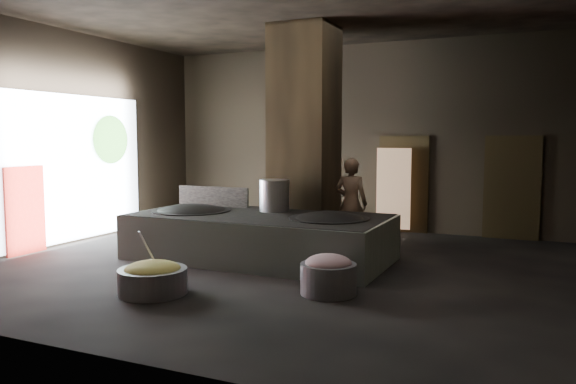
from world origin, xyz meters
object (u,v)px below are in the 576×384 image
at_px(stock_pot, 274,196).
at_px(meat_basin, 328,279).
at_px(wok_left, 191,215).
at_px(cook, 351,203).
at_px(hearth_platform, 259,237).
at_px(veg_basin, 153,281).
at_px(wok_right, 329,223).

distance_m(stock_pot, meat_basin, 3.09).
xyz_separation_m(wok_left, cook, (2.69, 1.69, 0.17)).
xyz_separation_m(hearth_platform, stock_pot, (0.05, 0.55, 0.72)).
height_order(stock_pot, cook, cook).
xyz_separation_m(stock_pot, cook, (1.19, 1.09, -0.21)).
height_order(hearth_platform, wok_left, wok_left).
xyz_separation_m(stock_pot, veg_basin, (-0.39, -3.25, -0.95)).
bearing_deg(hearth_platform, cook, 53.35).
height_order(wok_left, stock_pot, stock_pot).
bearing_deg(wok_right, stock_pot, 158.96).
distance_m(wok_right, cook, 1.60).
bearing_deg(veg_basin, stock_pot, 83.08).
height_order(wok_left, cook, cook).
bearing_deg(cook, wok_right, 93.66).
bearing_deg(cook, hearth_platform, 52.69).
relative_size(cook, meat_basin, 2.28).
relative_size(wok_right, veg_basin, 1.40).
xyz_separation_m(veg_basin, meat_basin, (2.32, 1.01, 0.04)).
xyz_separation_m(stock_pot, meat_basin, (1.92, -2.24, -0.91)).
height_order(hearth_platform, wok_right, wok_right).
height_order(hearth_platform, meat_basin, hearth_platform).
xyz_separation_m(cook, veg_basin, (-1.59, -4.35, -0.74)).
bearing_deg(wok_left, cook, 32.12).
relative_size(wok_right, meat_basin, 1.72).
relative_size(wok_right, stock_pot, 2.25).
relative_size(wok_left, meat_basin, 1.85).
relative_size(wok_left, stock_pot, 2.42).
relative_size(wok_left, cook, 0.81).
bearing_deg(veg_basin, meat_basin, 23.61).
relative_size(stock_pot, cook, 0.33).
bearing_deg(stock_pot, hearth_platform, -95.19).
bearing_deg(wok_left, veg_basin, -67.40).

